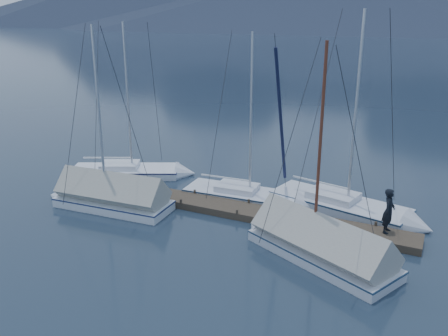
# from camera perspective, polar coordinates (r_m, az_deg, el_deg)

# --- Properties ---
(ground) EXTENTS (1000.00, 1000.00, 0.00)m
(ground) POSITION_cam_1_polar(r_m,az_deg,el_deg) (21.49, -2.32, -7.10)
(ground) COLOR #152130
(ground) RESTS_ON ground
(dock) EXTENTS (18.00, 1.50, 0.54)m
(dock) POSITION_cam_1_polar(r_m,az_deg,el_deg) (23.07, 0.00, -4.94)
(dock) COLOR #382D23
(dock) RESTS_ON ground
(mooring_posts) EXTENTS (15.12, 1.52, 0.35)m
(mooring_posts) POSITION_cam_1_polar(r_m,az_deg,el_deg) (23.18, -1.12, -4.18)
(mooring_posts) COLOR #382D23
(mooring_posts) RESTS_ON ground
(sailboat_open_left) EXTENTS (7.42, 4.94, 9.58)m
(sailboat_open_left) POSITION_cam_1_polar(r_m,az_deg,el_deg) (28.40, -9.94, -0.54)
(sailboat_open_left) COLOR white
(sailboat_open_left) RESTS_ON ground
(sailboat_open_mid) EXTENTS (7.04, 2.98, 9.19)m
(sailboat_open_mid) POSITION_cam_1_polar(r_m,az_deg,el_deg) (24.23, 4.19, -3.68)
(sailboat_open_mid) COLOR silver
(sailboat_open_mid) RESTS_ON ground
(sailboat_open_right) EXTENTS (8.06, 3.91, 10.28)m
(sailboat_open_right) POSITION_cam_1_polar(r_m,az_deg,el_deg) (23.54, 15.81, -4.99)
(sailboat_open_right) COLOR silver
(sailboat_open_right) RESTS_ON ground
(sailboat_covered_near) EXTENTS (7.32, 4.93, 9.20)m
(sailboat_covered_near) POSITION_cam_1_polar(r_m,az_deg,el_deg) (19.34, 10.38, -8.94)
(sailboat_covered_near) COLOR silver
(sailboat_covered_near) RESTS_ON ground
(sailboat_covered_far) EXTENTS (6.93, 2.90, 9.55)m
(sailboat_covered_far) POSITION_cam_1_polar(r_m,az_deg,el_deg) (24.19, -14.25, -3.48)
(sailboat_covered_far) COLOR silver
(sailboat_covered_far) RESTS_ON ground
(person) EXTENTS (0.51, 0.74, 1.93)m
(person) POSITION_cam_1_polar(r_m,az_deg,el_deg) (21.01, 19.20, -4.88)
(person) COLOR black
(person) RESTS_ON dock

